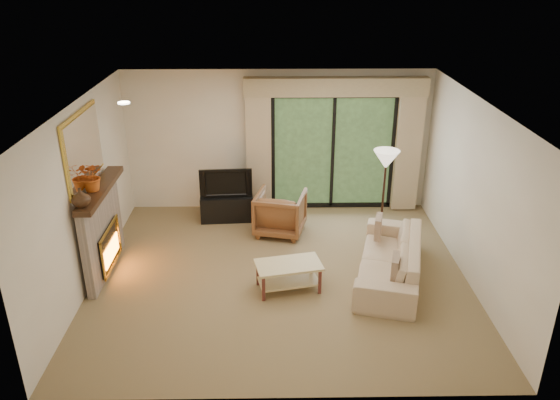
{
  "coord_description": "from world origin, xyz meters",
  "views": [
    {
      "loc": [
        -0.12,
        -7.01,
        4.34
      ],
      "look_at": [
        0.0,
        0.3,
        1.1
      ],
      "focal_mm": 35.0,
      "sensor_mm": 36.0,
      "label": 1
    }
  ],
  "objects_px": {
    "media_console": "(227,207)",
    "coffee_table": "(288,276)",
    "armchair": "(280,213)",
    "sofa": "(390,258)"
  },
  "relations": [
    {
      "from": "media_console",
      "to": "coffee_table",
      "type": "bearing_deg",
      "value": -69.53
    },
    {
      "from": "sofa",
      "to": "coffee_table",
      "type": "relative_size",
      "value": 2.34
    },
    {
      "from": "armchair",
      "to": "sofa",
      "type": "relative_size",
      "value": 0.38
    },
    {
      "from": "coffee_table",
      "to": "sofa",
      "type": "bearing_deg",
      "value": -0.83
    },
    {
      "from": "media_console",
      "to": "armchair",
      "type": "relative_size",
      "value": 1.14
    },
    {
      "from": "media_console",
      "to": "sofa",
      "type": "bearing_deg",
      "value": -42.26
    },
    {
      "from": "media_console",
      "to": "coffee_table",
      "type": "relative_size",
      "value": 1.02
    },
    {
      "from": "coffee_table",
      "to": "armchair",
      "type": "bearing_deg",
      "value": 80.78
    },
    {
      "from": "media_console",
      "to": "coffee_table",
      "type": "height_order",
      "value": "media_console"
    },
    {
      "from": "media_console",
      "to": "armchair",
      "type": "distance_m",
      "value": 1.11
    }
  ]
}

